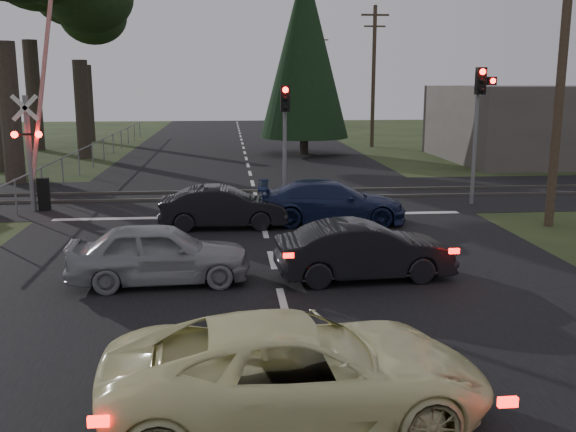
{
  "coord_description": "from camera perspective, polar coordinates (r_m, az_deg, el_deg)",
  "views": [
    {
      "loc": [
        -1.01,
        -11.89,
        4.22
      ],
      "look_at": [
        0.29,
        1.98,
        1.3
      ],
      "focal_mm": 40.0,
      "sensor_mm": 36.0,
      "label": 1
    }
  ],
  "objects": [
    {
      "name": "cream_coupe",
      "position": [
        8.25,
        0.83,
        -13.66
      ],
      "size": [
        4.95,
        2.51,
        1.34
      ],
      "primitive_type": "imported",
      "rotation": [
        0.0,
        0.0,
        1.63
      ],
      "color": "beige",
      "rests_on": "ground"
    },
    {
      "name": "crossing_signal",
      "position": [
        22.67,
        -21.48,
        5.55
      ],
      "size": [
        1.62,
        0.38,
        6.96
      ],
      "color": "slate",
      "rests_on": "ground"
    },
    {
      "name": "stop_line",
      "position": [
        20.55,
        -2.42,
        0.01
      ],
      "size": [
        13.0,
        0.35,
        0.0
      ],
      "primitive_type": "cube",
      "color": "silver",
      "rests_on": "ground"
    },
    {
      "name": "road",
      "position": [
        22.32,
        -2.66,
        0.94
      ],
      "size": [
        14.0,
        100.0,
        0.01
      ],
      "primitive_type": "cube",
      "color": "black",
      "rests_on": "ground"
    },
    {
      "name": "utility_pole_near",
      "position": [
        20.27,
        23.2,
        12.34
      ],
      "size": [
        1.8,
        0.26,
        9.0
      ],
      "color": "#4C3D2D",
      "rests_on": "ground"
    },
    {
      "name": "ground",
      "position": [
        12.66,
        -0.47,
        -7.64
      ],
      "size": [
        120.0,
        120.0,
        0.0
      ],
      "primitive_type": "plane",
      "color": "#243216",
      "rests_on": "ground"
    },
    {
      "name": "rail_near",
      "position": [
        23.49,
        -2.81,
        1.6
      ],
      "size": [
        120.0,
        0.12,
        0.1
      ],
      "primitive_type": "cube",
      "color": "#59544C",
      "rests_on": "ground"
    },
    {
      "name": "rail_far",
      "position": [
        25.06,
        -2.97,
        2.25
      ],
      "size": [
        120.0,
        0.12,
        0.1
      ],
      "primitive_type": "cube",
      "color": "#59544C",
      "rests_on": "ground"
    },
    {
      "name": "utility_pole_far",
      "position": [
        67.57,
        2.8,
        12.26
      ],
      "size": [
        1.8,
        0.26,
        9.0
      ],
      "color": "#4C3D2D",
      "rests_on": "ground"
    },
    {
      "name": "rail_corridor",
      "position": [
        24.28,
        -2.89,
        1.83
      ],
      "size": [
        120.0,
        8.0,
        0.01
      ],
      "primitive_type": "cube",
      "color": "black",
      "rests_on": "ground"
    },
    {
      "name": "silver_car",
      "position": [
        13.9,
        -11.34,
        -3.28
      ],
      "size": [
        3.89,
        1.72,
        1.3
      ],
      "primitive_type": "imported",
      "rotation": [
        0.0,
        0.0,
        1.62
      ],
      "color": "gray",
      "rests_on": "ground"
    },
    {
      "name": "utility_pole_mid",
      "position": [
        42.96,
        7.61,
        12.41
      ],
      "size": [
        1.8,
        0.26,
        9.0
      ],
      "color": "#4C3D2D",
      "rests_on": "ground"
    },
    {
      "name": "dark_car_far",
      "position": [
        18.89,
        -5.77,
        0.76
      ],
      "size": [
        3.7,
        1.31,
        1.22
      ],
      "primitive_type": "imported",
      "rotation": [
        0.0,
        0.0,
        1.58
      ],
      "color": "black",
      "rests_on": "ground"
    },
    {
      "name": "building_right",
      "position": [
        38.92,
        24.11,
        7.55
      ],
      "size": [
        14.0,
        10.0,
        4.0
      ],
      "primitive_type": "cube",
      "color": "#59514C",
      "rests_on": "ground"
    },
    {
      "name": "traffic_signal_right",
      "position": [
        23.03,
        16.67,
        9.1
      ],
      "size": [
        0.68,
        0.48,
        4.7
      ],
      "color": "slate",
      "rests_on": "ground"
    },
    {
      "name": "fence_left",
      "position": [
        35.31,
        -16.45,
        4.49
      ],
      "size": [
        0.1,
        36.0,
        1.2
      ],
      "primitive_type": null,
      "color": "slate",
      "rests_on": "ground"
    },
    {
      "name": "euc_tree_e",
      "position": [
        49.21,
        -17.89,
        17.47
      ],
      "size": [
        6.0,
        6.0,
        13.2
      ],
      "color": "#473D33",
      "rests_on": "ground"
    },
    {
      "name": "conifer_tree",
      "position": [
        38.2,
        1.48,
        14.49
      ],
      "size": [
        5.2,
        5.2,
        11.0
      ],
      "color": "#473D33",
      "rests_on": "ground"
    },
    {
      "name": "traffic_signal_center",
      "position": [
        22.7,
        -0.27,
        8.27
      ],
      "size": [
        0.32,
        0.48,
        4.1
      ],
      "color": "slate",
      "rests_on": "ground"
    },
    {
      "name": "dark_hatchback",
      "position": [
        14.01,
        6.81,
        -3.11
      ],
      "size": [
        3.9,
        1.61,
        1.26
      ],
      "primitive_type": "imported",
      "rotation": [
        0.0,
        0.0,
        1.65
      ],
      "color": "black",
      "rests_on": "ground"
    },
    {
      "name": "blue_sedan",
      "position": [
        19.45,
        3.91,
        1.22
      ],
      "size": [
        4.58,
        2.16,
        1.29
      ],
      "primitive_type": "imported",
      "rotation": [
        0.0,
        0.0,
        1.49
      ],
      "color": "#162044",
      "rests_on": "ground"
    }
  ]
}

